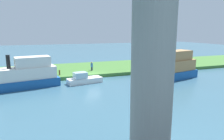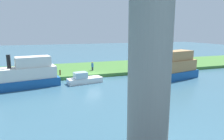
# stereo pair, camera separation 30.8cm
# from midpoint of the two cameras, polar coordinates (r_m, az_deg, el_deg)

# --- Properties ---
(ground_plane) EXTENTS (160.00, 160.00, 0.00)m
(ground_plane) POSITION_cam_midpoint_polar(r_m,az_deg,el_deg) (29.93, -5.96, -2.26)
(ground_plane) COLOR #386075
(grassy_bank) EXTENTS (80.00, 12.00, 0.50)m
(grassy_bank) POSITION_cam_midpoint_polar(r_m,az_deg,el_deg) (35.61, -8.37, 0.18)
(grassy_bank) COLOR #427533
(grassy_bank) RESTS_ON ground
(bridge_pylon) EXTENTS (2.37, 2.37, 10.22)m
(bridge_pylon) POSITION_cam_midpoint_polar(r_m,az_deg,el_deg) (11.51, 10.37, 2.69)
(bridge_pylon) COLOR #9E998E
(bridge_pylon) RESTS_ON ground
(person_on_bank) EXTENTS (0.51, 0.51, 1.39)m
(person_on_bank) POSITION_cam_midpoint_polar(r_m,az_deg,el_deg) (33.03, -5.84, 1.09)
(person_on_bank) COLOR #2D334C
(person_on_bank) RESTS_ON grassy_bank
(mooring_post) EXTENTS (0.20, 0.20, 0.73)m
(mooring_post) POSITION_cam_midpoint_polar(r_m,az_deg,el_deg) (30.37, -14.51, -0.69)
(mooring_post) COLOR brown
(mooring_post) RESTS_ON grassy_bank
(motorboat_white) EXTENTS (8.89, 4.71, 4.33)m
(motorboat_white) POSITION_cam_midpoint_polar(r_m,az_deg,el_deg) (30.39, 15.98, 0.66)
(motorboat_white) COLOR #195199
(motorboat_white) RESTS_ON ground
(skiff_small) EXTENTS (8.19, 3.92, 4.02)m
(skiff_small) POSITION_cam_midpoint_polar(r_m,az_deg,el_deg) (26.78, -22.68, -1.32)
(skiff_small) COLOR #195199
(skiff_small) RESTS_ON ground
(motorboat_red) EXTENTS (4.66, 2.25, 1.49)m
(motorboat_red) POSITION_cam_midpoint_polar(r_m,az_deg,el_deg) (27.09, -8.12, -2.53)
(motorboat_red) COLOR white
(motorboat_red) RESTS_ON ground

